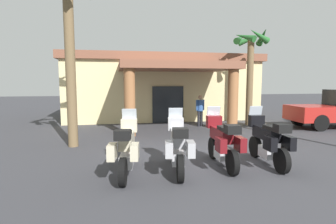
{
  "coord_description": "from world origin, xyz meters",
  "views": [
    {
      "loc": [
        -2.89,
        -7.87,
        2.35
      ],
      "look_at": [
        -0.97,
        2.36,
        1.2
      ],
      "focal_mm": 29.24,
      "sensor_mm": 36.0,
      "label": 1
    }
  ],
  "objects": [
    {
      "name": "motorcycle_silver",
      "position": [
        -1.35,
        -1.07,
        0.7
      ],
      "size": [
        0.81,
        2.21,
        1.61
      ],
      "rotation": [
        0.0,
        0.0,
        1.43
      ],
      "color": "black",
      "rests_on": "ground_plane"
    },
    {
      "name": "motel_building",
      "position": [
        -0.02,
        10.71,
        2.05
      ],
      "size": [
        12.2,
        10.87,
        4.03
      ],
      "rotation": [
        0.0,
        0.0,
        0.01
      ],
      "color": "beige",
      "rests_on": "ground_plane"
    },
    {
      "name": "pedestrian",
      "position": [
        1.42,
        5.9,
        0.95
      ],
      "size": [
        0.5,
        0.32,
        1.65
      ],
      "rotation": [
        0.0,
        0.0,
        5.06
      ],
      "color": "black",
      "rests_on": "ground_plane"
    },
    {
      "name": "palm_tree_roadside",
      "position": [
        -4.5,
        2.43,
        4.95
      ],
      "size": [
        2.55,
        2.61,
        6.66
      ],
      "color": "brown",
      "rests_on": "ground_plane"
    },
    {
      "name": "motorcycle_cream",
      "position": [
        -2.68,
        -1.08,
        0.7
      ],
      "size": [
        0.81,
        2.21,
        1.61
      ],
      "rotation": [
        0.0,
        0.0,
        1.42
      ],
      "color": "black",
      "rests_on": "ground_plane"
    },
    {
      "name": "palm_tree_near_portico",
      "position": [
        4.2,
        5.92,
        3.68
      ],
      "size": [
        1.88,
        1.92,
        5.21
      ],
      "color": "brown",
      "rests_on": "ground_plane"
    },
    {
      "name": "motorcycle_black",
      "position": [
        1.3,
        -0.94,
        0.7
      ],
      "size": [
        0.72,
        2.21,
        1.61
      ],
      "rotation": [
        0.0,
        0.0,
        1.51
      ],
      "color": "black",
      "rests_on": "ground_plane"
    },
    {
      "name": "ground_plane",
      "position": [
        0.0,
        0.0,
        0.0
      ],
      "size": [
        80.0,
        80.0,
        0.0
      ],
      "primitive_type": "plane",
      "color": "#38383D"
    },
    {
      "name": "motorcycle_maroon",
      "position": [
        -0.03,
        -0.85,
        0.7
      ],
      "size": [
        0.72,
        2.21,
        1.61
      ],
      "rotation": [
        0.0,
        0.0,
        1.53
      ],
      "color": "black",
      "rests_on": "ground_plane"
    }
  ]
}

